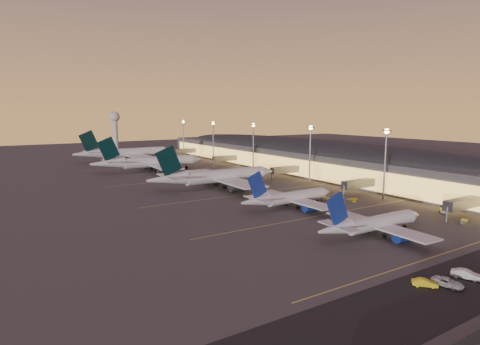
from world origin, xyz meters
name	(u,v)px	position (x,y,z in m)	size (l,w,h in m)	color
ground	(310,212)	(0.00, 0.00, 0.00)	(700.00, 700.00, 0.00)	#454340
airliner_narrow_south	(373,224)	(-3.69, -27.73, 3.35)	(36.19, 32.30, 12.95)	silver
airliner_narrow_north	(289,198)	(-2.28, 7.82, 3.50)	(37.73, 33.58, 13.52)	silver
airliner_wide_near	(215,177)	(-5.47, 52.66, 4.88)	(59.15, 53.70, 18.97)	silver
airliner_wide_mid	(150,162)	(-12.25, 113.43, 5.04)	(61.14, 55.69, 19.57)	silver
airliner_wide_far	(126,153)	(-9.42, 166.04, 5.38)	(65.22, 59.26, 20.91)	silver
terminal_building	(305,154)	(61.84, 72.47, 8.78)	(56.35, 255.00, 17.46)	#4F4F54
light_masts	(276,141)	(36.00, 65.00, 17.55)	(2.20, 217.20, 25.90)	gray
radar_tower	(115,124)	(10.00, 260.00, 21.87)	(9.00, 9.00, 32.50)	silver
lane_markings	(242,192)	(0.00, 40.00, 0.01)	(90.00, 180.36, 0.00)	#D8C659
baggage_tug_a	(464,221)	(29.00, -33.59, 0.49)	(3.83, 2.40, 1.07)	yellow
baggage_tug_b	(443,211)	(35.18, -23.43, 0.57)	(4.33, 3.76, 1.25)	yellow
baggage_tug_c	(324,199)	(16.71, 10.61, 0.50)	(3.75, 1.83, 1.09)	yellow
baggage_tug_d	(352,200)	(23.29, 3.33, 0.53)	(4.08, 3.25, 1.15)	yellow
service_van_a	(466,274)	(-10.19, -55.28, 0.89)	(1.88, 5.39, 1.78)	silver
service_van_b	(425,283)	(-20.12, -53.06, 0.73)	(1.54, 4.43, 1.46)	yellow
service_van_c	(447,282)	(-16.52, -55.26, 0.78)	(2.58, 5.59, 1.55)	silver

